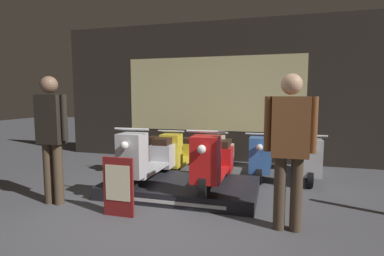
% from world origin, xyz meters
% --- Properties ---
extents(ground_plane, '(30.00, 30.00, 0.00)m').
position_xyz_m(ground_plane, '(0.00, 0.00, 0.00)').
color(ground_plane, '#4C4C51').
extents(shop_wall_back, '(7.48, 0.09, 3.20)m').
position_xyz_m(shop_wall_back, '(0.00, 3.56, 1.60)').
color(shop_wall_back, '#28231E').
rests_on(shop_wall_back, ground_plane).
extents(display_platform, '(2.32, 1.31, 0.19)m').
position_xyz_m(display_platform, '(0.04, 1.00, 0.09)').
color(display_platform, black).
rests_on(display_platform, ground_plane).
extents(scooter_display_left, '(0.50, 1.64, 0.88)m').
position_xyz_m(scooter_display_left, '(-0.48, 0.98, 0.54)').
color(scooter_display_left, black).
rests_on(scooter_display_left, display_platform).
extents(scooter_display_right, '(0.50, 1.64, 0.88)m').
position_xyz_m(scooter_display_right, '(0.56, 0.98, 0.54)').
color(scooter_display_right, black).
rests_on(scooter_display_right, display_platform).
extents(scooter_backrow_0, '(0.50, 1.64, 0.88)m').
position_xyz_m(scooter_backrow_0, '(-1.23, 2.43, 0.35)').
color(scooter_backrow_0, black).
rests_on(scooter_backrow_0, ground_plane).
extents(scooter_backrow_1, '(0.50, 1.64, 0.88)m').
position_xyz_m(scooter_backrow_1, '(-0.42, 2.43, 0.35)').
color(scooter_backrow_1, black).
rests_on(scooter_backrow_1, ground_plane).
extents(scooter_backrow_2, '(0.50, 1.64, 0.88)m').
position_xyz_m(scooter_backrow_2, '(0.38, 2.43, 0.35)').
color(scooter_backrow_2, black).
rests_on(scooter_backrow_2, ground_plane).
extents(scooter_backrow_3, '(0.50, 1.64, 0.88)m').
position_xyz_m(scooter_backrow_3, '(1.19, 2.43, 0.35)').
color(scooter_backrow_3, black).
rests_on(scooter_backrow_3, ground_plane).
extents(scooter_backrow_4, '(0.50, 1.64, 0.88)m').
position_xyz_m(scooter_backrow_4, '(1.99, 2.43, 0.35)').
color(scooter_backrow_4, black).
rests_on(scooter_backrow_4, ground_plane).
extents(person_left_browsing, '(0.52, 0.23, 1.77)m').
position_xyz_m(person_left_browsing, '(-1.54, 0.11, 1.02)').
color(person_left_browsing, '#473828').
rests_on(person_left_browsing, ground_plane).
extents(person_right_browsing, '(0.55, 0.23, 1.74)m').
position_xyz_m(person_right_browsing, '(1.58, 0.11, 1.02)').
color(person_right_browsing, '#473828').
rests_on(person_right_browsing, ground_plane).
extents(price_sign_board, '(0.40, 0.04, 0.75)m').
position_xyz_m(price_sign_board, '(-0.44, -0.05, 0.38)').
color(price_sign_board, maroon).
rests_on(price_sign_board, ground_plane).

